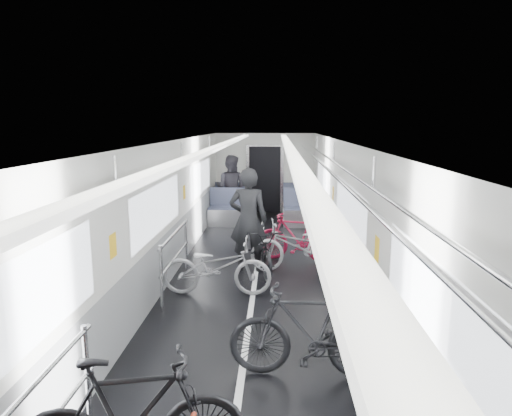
{
  "coord_description": "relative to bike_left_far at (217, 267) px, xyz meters",
  "views": [
    {
      "loc": [
        0.37,
        -6.88,
        2.71
      ],
      "look_at": [
        0.0,
        1.1,
        1.21
      ],
      "focal_mm": 32.0,
      "sensor_mm": 36.0,
      "label": 1
    }
  ],
  "objects": [
    {
      "name": "car_shell",
      "position": [
        0.58,
        1.75,
        0.67
      ],
      "size": [
        3.02,
        14.01,
        2.41
      ],
      "color": "black",
      "rests_on": "ground"
    },
    {
      "name": "bike_left_far",
      "position": [
        0.0,
        0.0,
        0.0
      ],
      "size": [
        1.75,
        0.62,
        0.92
      ],
      "primitive_type": "imported",
      "rotation": [
        0.0,
        0.0,
        1.57
      ],
      "color": "#99999D",
      "rests_on": "floor"
    },
    {
      "name": "bike_right_near",
      "position": [
        1.31,
        -2.34,
        0.06
      ],
      "size": [
        1.74,
        0.54,
        1.04
      ],
      "primitive_type": "imported",
      "rotation": [
        0.0,
        0.0,
        -1.6
      ],
      "color": "black",
      "rests_on": "floor"
    },
    {
      "name": "bike_right_mid",
      "position": [
        1.38,
        1.26,
        0.02
      ],
      "size": [
        1.89,
        0.89,
        0.96
      ],
      "primitive_type": "imported",
      "rotation": [
        0.0,
        0.0,
        -1.43
      ],
      "color": "#ACACB0",
      "rests_on": "floor"
    },
    {
      "name": "bike_right_far",
      "position": [
        1.35,
        1.86,
        0.03
      ],
      "size": [
        1.69,
        0.8,
        0.98
      ],
      "primitive_type": "imported",
      "rotation": [
        0.0,
        0.0,
        -1.79
      ],
      "color": "maroon",
      "rests_on": "floor"
    },
    {
      "name": "bike_aisle",
      "position": [
        0.68,
        1.13,
        -0.03
      ],
      "size": [
        0.96,
        1.71,
        0.85
      ],
      "primitive_type": "imported",
      "rotation": [
        0.0,
        0.0,
        0.25
      ],
      "color": "black",
      "rests_on": "floor"
    },
    {
      "name": "person_standing",
      "position": [
        0.43,
        1.23,
        0.5
      ],
      "size": [
        0.72,
        0.49,
        1.92
      ],
      "primitive_type": "imported",
      "rotation": [
        0.0,
        0.0,
        3.1
      ],
      "color": "black",
      "rests_on": "floor"
    },
    {
      "name": "person_seated",
      "position": [
        -0.35,
        5.76,
        0.45
      ],
      "size": [
        1.03,
        0.89,
        1.83
      ],
      "primitive_type": "imported",
      "rotation": [
        0.0,
        0.0,
        2.89
      ],
      "color": "#312E37",
      "rests_on": "floor"
    }
  ]
}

